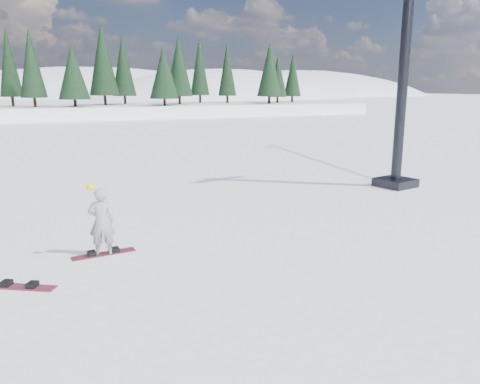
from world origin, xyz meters
name	(u,v)px	position (x,y,z in m)	size (l,w,h in m)	color
ground	(44,277)	(0.00, 0.00, 0.00)	(420.00, 420.00, 0.00)	white
alpine_backdrop	(11,134)	(-11.72, 189.17, -13.97)	(412.50, 227.00, 53.20)	white
lift_tower	(402,96)	(13.23, 4.49, 3.59)	(2.43, 1.57, 8.81)	black
snowboarder_woman	(101,221)	(1.35, 0.91, 0.84)	(0.66, 0.49, 1.80)	#99989D
snowboard_woman	(104,254)	(1.35, 0.92, 0.01)	(1.50, 0.28, 0.03)	maroon
snowboard_loose_b	(20,287)	(-0.45, -0.39, 0.01)	(1.50, 0.28, 0.03)	#9E2239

